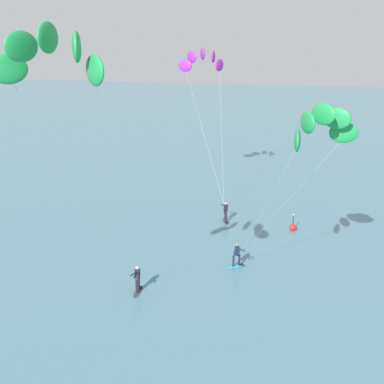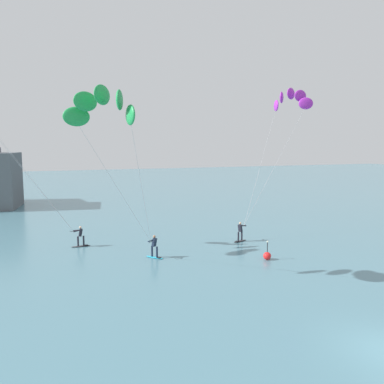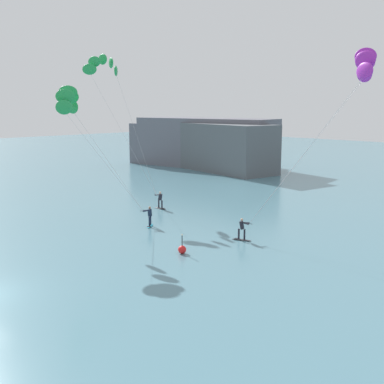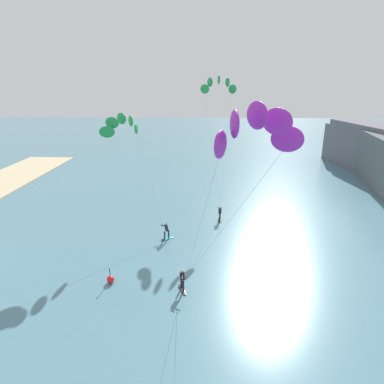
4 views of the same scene
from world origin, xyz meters
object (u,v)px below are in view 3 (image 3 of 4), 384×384
Objects in this scene: kitesurfer_nearshore at (358,75)px; kitesurfer_mid_water at (105,71)px; kitesurfer_far_out at (72,106)px; marker_buoy at (182,249)px.

kitesurfer_nearshore is 27.83m from kitesurfer_mid_water.
kitesurfer_mid_water is 1.32× the size of kitesurfer_far_out.
kitesurfer_far_out is (8.94, -9.51, -3.51)m from kitesurfer_mid_water.
marker_buoy is at bearing 5.62° from kitesurfer_far_out.
kitesurfer_mid_water is 10.97× the size of marker_buoy.
kitesurfer_far_out is at bearing -152.25° from kitesurfer_nearshore.
kitesurfer_mid_water is at bearing -179.18° from kitesurfer_nearshore.
marker_buoy is at bearing -130.41° from kitesurfer_nearshore.
marker_buoy is at bearing -22.47° from kitesurfer_mid_water.
marker_buoy is (11.36, 1.12, -9.55)m from kitesurfer_far_out.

